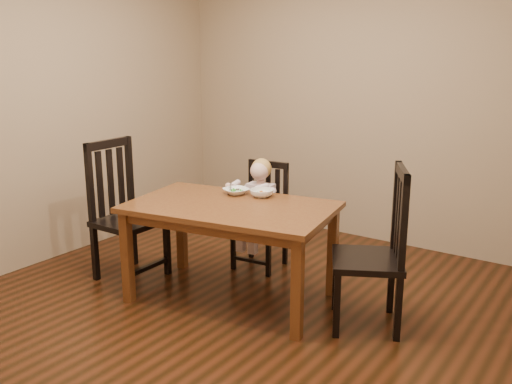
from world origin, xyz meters
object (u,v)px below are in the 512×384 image
Objects in this scene: chair_child at (262,217)px; chair_right at (376,252)px; dining_table at (231,216)px; bowl_veg at (262,193)px; chair_left at (124,213)px; bowl_peas at (236,191)px; toddler at (260,204)px.

chair_right reaches higher than chair_child.
chair_child is (-0.19, 0.70, -0.22)m from dining_table.
chair_left is at bearing -156.71° from bowl_veg.
chair_right is (2.04, 0.35, -0.01)m from chair_left.
chair_left is 5.97× the size of bowl_peas.
bowl_peas is at bearing 115.42° from chair_left.
toddler reaches higher than bowl_peas.
toddler is at bearing 90.00° from chair_child.
bowl_veg is at bearing 79.13° from dining_table.
bowl_peas is (-1.20, 0.05, 0.23)m from chair_right.
bowl_peas reaches higher than dining_table.
toddler reaches higher than bowl_veg.
chair_left is 2.21× the size of toddler.
toddler reaches higher than dining_table.
chair_left is 0.96m from bowl_peas.
chair_right is (1.05, 0.21, -0.12)m from dining_table.
chair_right reaches higher than toddler.
chair_left is 1.16m from bowl_veg.
chair_child is 4.78× the size of bowl_peas.
bowl_veg is (0.06, 0.32, 0.12)m from dining_table.
chair_left is at bearing -154.58° from bowl_peas.
bowl_veg is at bearing 56.29° from chair_right.
bowl_peas is 1.04× the size of bowl_veg.
dining_table is at bearing 99.19° from chair_child.
toddler is (0.01, -0.05, 0.13)m from chair_child.
chair_left reaches higher than bowl_peas.
toddler is at bearing 96.16° from bowl_peas.
chair_child is at bearing 136.41° from chair_left.
bowl_peas is at bearing 89.89° from chair_child.
chair_child is 0.82× the size of chair_right.
bowl_peas is (-0.15, 0.26, 0.11)m from dining_table.
chair_child is 1.34m from chair_right.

